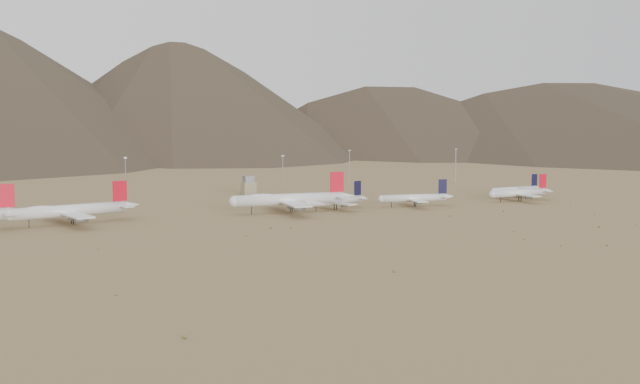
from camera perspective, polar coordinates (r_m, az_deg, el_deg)
name	(u,v)px	position (r m, az deg, el deg)	size (l,w,h in m)	color
ground	(272,221)	(389.53, -3.45, -2.09)	(3000.00, 3000.00, 0.00)	#A18453
mountain_ridge	(55,44)	(1271.59, -18.33, 9.94)	(4400.00, 1000.00, 300.00)	#4C3F2D
widebody_centre	(70,210)	(395.71, -17.34, -1.25)	(64.39, 50.51, 19.37)	white
widebody_east	(290,199)	(420.41, -2.17, -0.51)	(70.22, 54.14, 20.85)	white
narrowbody_a	(336,201)	(433.73, 1.14, -0.63)	(43.43, 32.13, 14.69)	white
narrowbody_b	(416,198)	(450.41, 6.81, -0.42)	(45.02, 32.84, 14.96)	white
narrowbody_c	(521,193)	(487.92, 14.08, -0.05)	(46.97, 33.63, 15.49)	white
narrowbody_d	(516,190)	(511.66, 13.79, 0.16)	(41.26, 29.72, 13.62)	white
control_tower	(249,186)	(511.12, -5.10, 0.40)	(8.00, 8.00, 12.00)	gray
mast_west	(126,176)	(492.97, -13.65, 1.09)	(2.00, 0.60, 25.70)	gray
mast_centre	(283,174)	(499.23, -2.66, 1.31)	(2.00, 0.60, 25.70)	gray
mast_east	(349,166)	(563.53, 2.11, 1.84)	(2.00, 0.60, 25.70)	gray
mast_far_east	(456,164)	(593.72, 9.62, 1.97)	(2.00, 0.60, 25.70)	gray
desert_scrub	(376,246)	(318.61, 4.04, -3.83)	(428.83, 184.17, 0.89)	brown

